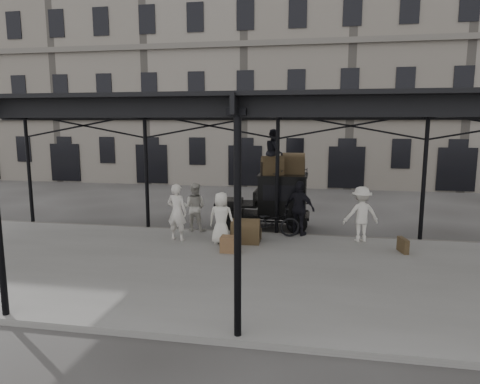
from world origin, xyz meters
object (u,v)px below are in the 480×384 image
object	(u,v)px
taxi	(275,199)
bicycle	(271,222)
steamer_trunk_roof_near	(272,167)
porter_official	(300,208)
porter_left	(177,212)
steamer_trunk_platform	(246,233)

from	to	relation	value
taxi	bicycle	world-z (taller)	taxi
bicycle	steamer_trunk_roof_near	xyz separation A→B (m)	(-0.14, 1.61, 1.80)
porter_official	steamer_trunk_roof_near	xyz separation A→B (m)	(-1.12, 1.20, 1.34)
porter_left	steamer_trunk_roof_near	bearing A→B (deg)	-128.76
porter_official	steamer_trunk_roof_near	world-z (taller)	steamer_trunk_roof_near
taxi	steamer_trunk_platform	bearing A→B (deg)	-104.14
taxi	steamer_trunk_platform	world-z (taller)	taxi
taxi	porter_official	distance (m)	1.78
steamer_trunk_roof_near	porter_left	bearing A→B (deg)	-156.80
steamer_trunk_platform	steamer_trunk_roof_near	bearing A→B (deg)	72.01
porter_official	taxi	bearing A→B (deg)	-27.36
porter_official	steamer_trunk_platform	bearing A→B (deg)	64.18
bicycle	steamer_trunk_roof_near	world-z (taller)	steamer_trunk_roof_near
taxi	steamer_trunk_platform	xyz separation A→B (m)	(-0.70, -2.77, -0.70)
porter_left	steamer_trunk_platform	world-z (taller)	porter_left
porter_left	bicycle	distance (m)	3.32
bicycle	porter_left	bearing A→B (deg)	91.70
porter_official	bicycle	bearing A→B (deg)	49.56
porter_official	steamer_trunk_platform	xyz separation A→B (m)	(-1.74, -1.32, -0.64)
bicycle	steamer_trunk_platform	world-z (taller)	bicycle
steamer_trunk_roof_near	bicycle	bearing A→B (deg)	-102.06
taxi	porter_left	world-z (taller)	taxi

